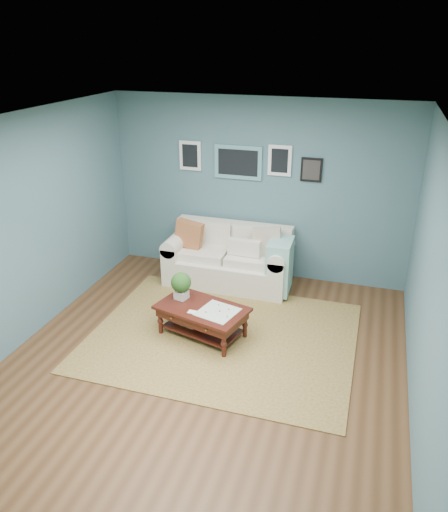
% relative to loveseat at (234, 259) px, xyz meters
% --- Properties ---
extents(room_shell, '(5.00, 5.02, 2.70)m').
position_rel_loveseat_xyz_m(room_shell, '(0.23, -1.97, 0.96)').
color(room_shell, brown).
rests_on(room_shell, ground).
extents(area_rug, '(3.23, 2.58, 0.01)m').
position_rel_loveseat_xyz_m(area_rug, '(0.28, -1.48, -0.39)').
color(area_rug, brown).
rests_on(area_rug, ground).
extents(loveseat, '(1.89, 0.86, 0.97)m').
position_rel_loveseat_xyz_m(loveseat, '(0.00, 0.00, 0.00)').
color(loveseat, beige).
rests_on(loveseat, ground).
extents(coffee_table, '(1.22, 0.89, 0.76)m').
position_rel_loveseat_xyz_m(coffee_table, '(-0.02, -1.51, -0.06)').
color(coffee_table, black).
rests_on(coffee_table, ground).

